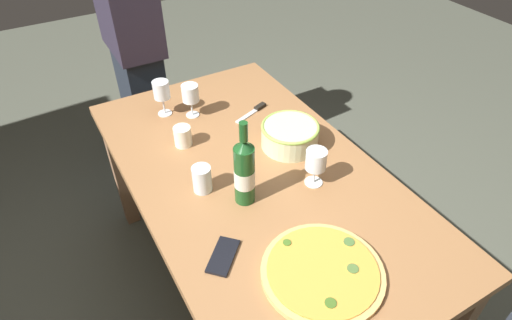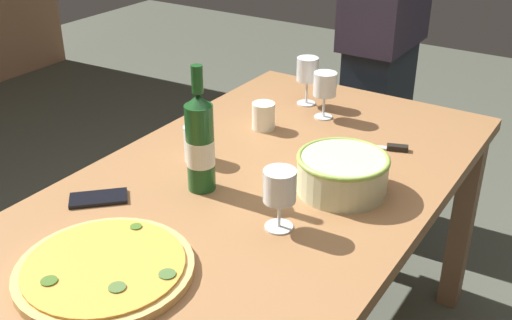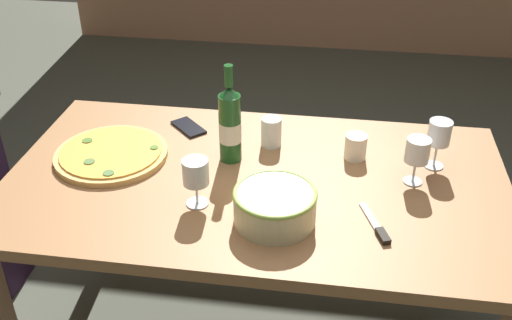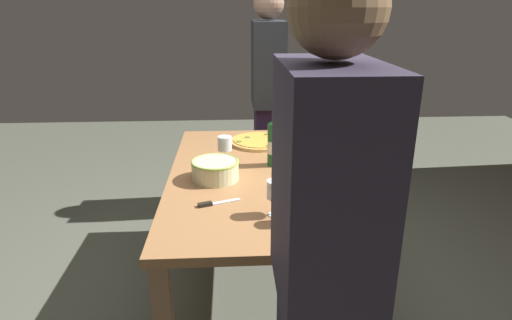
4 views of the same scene
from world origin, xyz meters
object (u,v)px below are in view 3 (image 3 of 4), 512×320
Objects in this scene: serving_bowl at (275,205)px; wine_glass_by_bottle at (196,173)px; cell_phone at (188,127)px; wine_bottle at (230,124)px; dining_table at (256,202)px; pizza at (111,154)px; wine_glass_near_pizza at (439,135)px; cup_ceramic at (356,147)px; pizza_knife at (378,228)px; cup_amber at (271,132)px; wine_glass_far_left at (417,152)px.

wine_glass_by_bottle reaches higher than serving_bowl.
wine_bottle is at bearing 91.71° from cell_phone.
dining_table is 4.24× the size of pizza.
wine_glass_near_pizza is at bearing 126.91° from cell_phone.
cup_ceramic reaches higher than pizza_knife.
wine_glass_near_pizza is 1.15× the size of cell_phone.
cup_amber is 0.29m from cup_ceramic.
dining_table is 6.68× the size of serving_bowl.
wine_glass_by_bottle is at bearing -31.98° from pizza.
pizza is 1.08m from wine_glass_near_pizza.
cup_ceramic is at bearing 124.62° from cell_phone.
cell_phone is (-0.79, 0.24, -0.10)m from wine_glass_far_left.
pizza is 2.48× the size of wine_glass_by_bottle.
wine_glass_by_bottle is 0.48m from cell_phone.
cell_phone is (-0.14, 0.45, -0.10)m from wine_glass_by_bottle.
serving_bowl is at bearing -59.27° from wine_bottle.
wine_bottle is at bearing -137.82° from cup_amber.
cup_amber is at bearing 84.35° from dining_table.
cup_ceramic is at bearing 9.40° from wine_bottle.
pizza_knife is (-0.12, -0.26, -0.10)m from wine_glass_far_left.
cell_phone is (-0.19, 0.18, -0.13)m from wine_bottle.
wine_glass_far_left is (0.41, 0.26, 0.05)m from serving_bowl.
cell_phone is (-0.31, 0.07, -0.05)m from cup_amber.
wine_glass_by_bottle reaches higher than pizza_knife.
wine_glass_by_bottle is at bearing -133.21° from dining_table.
cup_amber is at bearing 122.38° from cell_phone.
cup_ceramic is (0.81, 0.12, 0.03)m from pizza.
cup_ceramic is (-0.18, 0.12, -0.07)m from wine_glass_far_left.
wine_glass_near_pizza is 0.88× the size of pizza_knife.
wine_glass_far_left is at bearing 66.29° from pizza_knife.
wine_glass_by_bottle is 0.54m from pizza_knife.
dining_table is at bearing 46.79° from wine_glass_by_bottle.
wine_glass_by_bottle is 0.81× the size of pizza_knife.
cup_ceramic is 0.45× the size of pizza_knife.
dining_table is 8.49× the size of pizza_knife.
wine_glass_near_pizza is 0.88m from cell_phone.
cup_ceramic is at bearing 146.78° from wine_glass_far_left.
serving_bowl is (0.59, -0.26, 0.04)m from pizza.
pizza is 0.92m from pizza_knife.
pizza is at bearing 148.02° from wine_glass_by_bottle.
wine_bottle is 0.18m from cup_amber.
wine_glass_by_bottle is (-0.15, -0.16, 0.20)m from dining_table.
cup_amber is (0.12, 0.11, -0.08)m from wine_bottle.
serving_bowl is 0.37m from wine_bottle.
wine_glass_far_left is 0.83m from cell_phone.
cup_ceramic is 0.62m from cell_phone.
pizza is (-0.50, 0.05, 0.11)m from dining_table.
dining_table is 0.42m from cell_phone.
wine_glass_far_left is 0.82× the size of pizza_knife.
cup_amber is (0.17, 0.38, -0.06)m from wine_glass_by_bottle.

